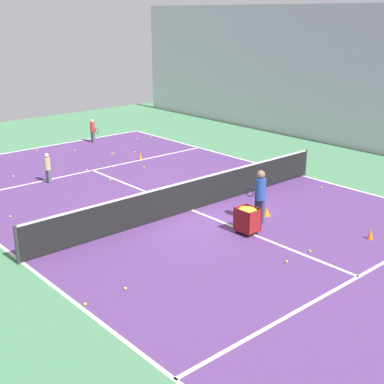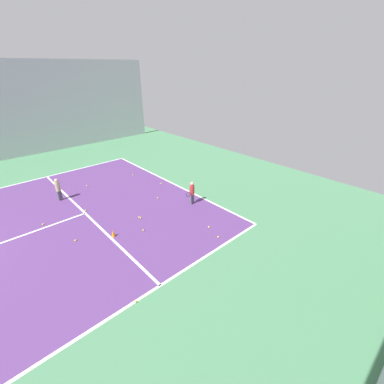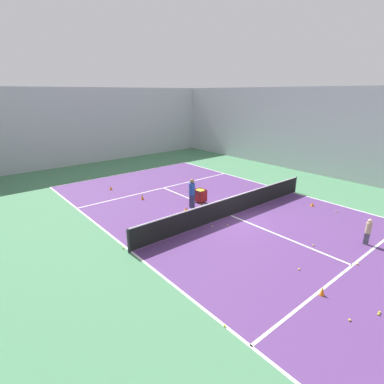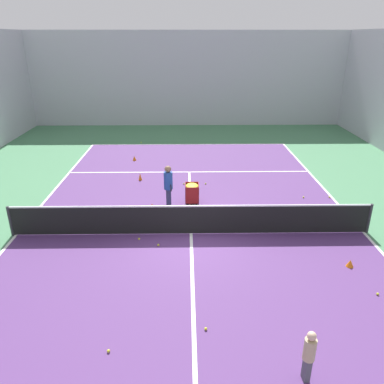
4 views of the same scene
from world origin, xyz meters
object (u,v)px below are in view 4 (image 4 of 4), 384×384
Objects in this scene: tennis_net at (191,219)px; child_midcourt at (309,353)px; ball_cart at (192,190)px; training_cone_0 at (152,207)px; coach_at_net at (168,184)px.

child_midcourt is at bearing -69.83° from tennis_net.
ball_cart is at bearing 7.70° from child_midcourt.
training_cone_0 is (-1.49, 1.97, -0.43)m from tennis_net.
coach_at_net reaches higher than ball_cart.
training_cone_0 is (-1.57, -0.60, -0.46)m from ball_cart.
coach_at_net is at bearing 14.18° from child_midcourt.
ball_cart is 1.74m from training_cone_0.
coach_at_net reaches higher than tennis_net.
coach_at_net is 1.09m from training_cone_0.
training_cone_0 is (-3.67, 7.89, -0.55)m from child_midcourt.
tennis_net is 2.51m from training_cone_0.
tennis_net is 7.16× the size of coach_at_net.
coach_at_net is 2.07× the size of ball_cart.
ball_cart is at bearing 20.79° from training_cone_0.
child_midcourt reaches higher than tennis_net.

